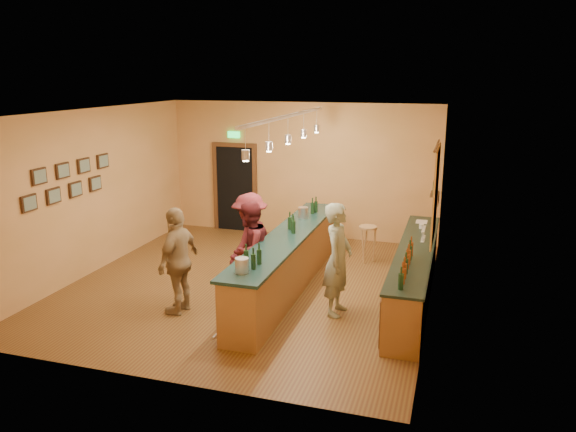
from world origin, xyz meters
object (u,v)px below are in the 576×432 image
(customer_b, at_px, (179,260))
(customer_c, at_px, (250,241))
(back_counter, at_px, (414,273))
(tasting_bar, at_px, (288,258))
(bartender, at_px, (338,259))
(customer_a, at_px, (250,250))
(bar_stool, at_px, (368,233))

(customer_b, height_order, customer_c, customer_b)
(back_counter, bearing_deg, tasting_bar, -175.37)
(bartender, height_order, customer_a, bartender)
(back_counter, xyz_separation_m, bartender, (-1.16, -0.94, 0.44))
(tasting_bar, xyz_separation_m, customer_b, (-1.41, -1.46, 0.28))
(customer_b, bearing_deg, customer_c, 158.34)
(bartender, bearing_deg, bar_stool, 2.36)
(customer_b, relative_size, bar_stool, 2.30)
(bartender, xyz_separation_m, customer_c, (-1.78, 0.71, -0.05))
(bar_stool, bearing_deg, customer_a, -124.60)
(tasting_bar, distance_m, customer_b, 2.05)
(bar_stool, bearing_deg, back_counter, -58.36)
(customer_b, bearing_deg, tasting_bar, 140.94)
(tasting_bar, height_order, customer_c, customer_c)
(bar_stool, bearing_deg, customer_c, -132.57)
(back_counter, xyz_separation_m, customer_c, (-2.94, -0.23, 0.40))
(customer_a, distance_m, bar_stool, 2.98)
(back_counter, height_order, customer_a, customer_a)
(customer_b, distance_m, bar_stool, 4.28)
(tasting_bar, height_order, bartender, bartender)
(customer_a, height_order, customer_b, customer_b)
(tasting_bar, distance_m, bartender, 1.36)
(customer_a, xyz_separation_m, customer_b, (-0.87, -0.97, 0.03))
(customer_c, bearing_deg, bar_stool, 149.58)
(customer_a, relative_size, customer_b, 0.96)
(back_counter, relative_size, bar_stool, 5.87)
(customer_a, bearing_deg, customer_c, -148.88)
(back_counter, distance_m, tasting_bar, 2.25)
(tasting_bar, height_order, customer_a, customer_a)
(bartender, relative_size, customer_c, 1.05)
(customer_b, bearing_deg, back_counter, 119.24)
(tasting_bar, height_order, customer_b, customer_b)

